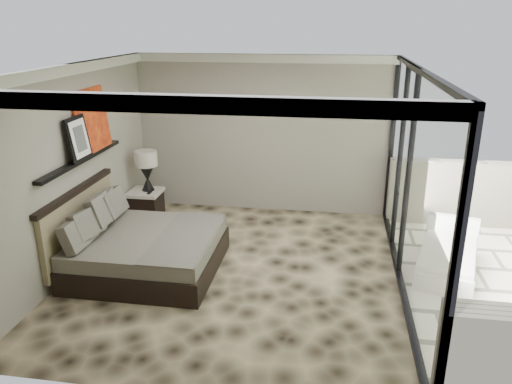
# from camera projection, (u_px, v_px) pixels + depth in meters

# --- Properties ---
(floor) EXTENTS (5.00, 5.00, 0.00)m
(floor) POSITION_uv_depth(u_px,v_px,m) (236.00, 271.00, 7.00)
(floor) COLOR black
(floor) RESTS_ON ground
(ceiling) EXTENTS (4.50, 5.00, 0.02)m
(ceiling) POSITION_uv_depth(u_px,v_px,m) (233.00, 67.00, 6.09)
(ceiling) COLOR silver
(ceiling) RESTS_ON back_wall
(back_wall) EXTENTS (4.50, 0.02, 2.80)m
(back_wall) POSITION_uv_depth(u_px,v_px,m) (262.00, 135.00, 8.87)
(back_wall) COLOR gray
(back_wall) RESTS_ON floor
(left_wall) EXTENTS (0.02, 5.00, 2.80)m
(left_wall) POSITION_uv_depth(u_px,v_px,m) (75.00, 168.00, 6.88)
(left_wall) COLOR gray
(left_wall) RESTS_ON floor
(glass_wall) EXTENTS (0.08, 5.00, 2.80)m
(glass_wall) POSITION_uv_depth(u_px,v_px,m) (411.00, 184.00, 6.21)
(glass_wall) COLOR white
(glass_wall) RESTS_ON floor
(picture_ledge) EXTENTS (0.12, 2.20, 0.05)m
(picture_ledge) POSITION_uv_depth(u_px,v_px,m) (82.00, 160.00, 6.93)
(picture_ledge) COLOR black
(picture_ledge) RESTS_ON left_wall
(bed) EXTENTS (1.99, 1.92, 1.09)m
(bed) POSITION_uv_depth(u_px,v_px,m) (141.00, 248.00, 6.97)
(bed) COLOR black
(bed) RESTS_ON floor
(nightstand) EXTENTS (0.64, 0.64, 0.55)m
(nightstand) POSITION_uv_depth(u_px,v_px,m) (146.00, 204.00, 8.78)
(nightstand) COLOR black
(nightstand) RESTS_ON floor
(table_lamp) EXTENTS (0.39, 0.39, 0.71)m
(table_lamp) POSITION_uv_depth(u_px,v_px,m) (147.00, 165.00, 8.59)
(table_lamp) COLOR black
(table_lamp) RESTS_ON nightstand
(abstract_canvas) EXTENTS (0.13, 0.90, 0.90)m
(abstract_canvas) POSITION_uv_depth(u_px,v_px,m) (92.00, 120.00, 7.18)
(abstract_canvas) COLOR #B6360F
(abstract_canvas) RESTS_ON picture_ledge
(framed_print) EXTENTS (0.11, 0.50, 0.60)m
(framed_print) POSITION_uv_depth(u_px,v_px,m) (79.00, 138.00, 6.73)
(framed_print) COLOR black
(framed_print) RESTS_ON picture_ledge
(lounger) EXTENTS (1.09, 1.62, 0.58)m
(lounger) POSITION_uv_depth(u_px,v_px,m) (447.00, 258.00, 6.99)
(lounger) COLOR silver
(lounger) RESTS_ON terrace_slab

